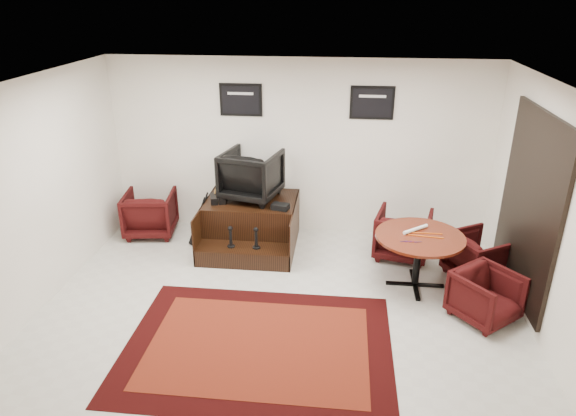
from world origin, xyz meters
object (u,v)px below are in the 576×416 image
Objects in this scene: meeting_table at (419,242)px; table_chair_back at (403,232)px; shine_chair at (251,173)px; table_chair_window at (478,254)px; table_chair_corner at (486,294)px; shine_podium at (251,224)px; armchair_side at (150,211)px.

meeting_table is 1.47× the size of table_chair_back.
meeting_table is 0.89m from table_chair_back.
meeting_table is at bearing 168.59° from shine_chair.
shine_chair is 3.48m from table_chair_window.
table_chair_window is at bearing 20.89° from meeting_table.
shine_chair reaches higher than table_chair_corner.
shine_podium is 1.84× the size of table_chair_back.
table_chair_window is 1.04× the size of table_chair_corner.
table_chair_window is at bearing 165.74° from table_chair_back.
armchair_side is (-1.70, 0.19, 0.06)m from shine_podium.
table_chair_corner is (0.84, -1.52, -0.05)m from table_chair_back.
table_chair_back is 1.10× the size of table_chair_window.
shine_podium is at bearing 112.43° from table_chair_corner.
shine_chair reaches higher than shine_podium.
shine_podium is 3.57m from table_chair_corner.
armchair_side is 1.15× the size of table_chair_corner.
table_chair_window is (3.29, -0.80, -0.78)m from shine_chair.
shine_podium is 1.71m from armchair_side.
shine_chair is 2.72m from meeting_table.
armchair_side is at bearing 8.86° from table_chair_back.
meeting_table is 1.61× the size of table_chair_window.
meeting_table is (4.13, -1.18, 0.27)m from armchair_side.
shine_podium is at bearing 157.84° from meeting_table.
meeting_table is (2.43, -1.13, -0.47)m from shine_chair.
table_chair_back reaches higher than table_chair_corner.
table_chair_corner is (3.16, -1.66, 0.01)m from shine_podium.
table_chair_back reaches higher than meeting_table.
meeting_table is 1.68× the size of table_chair_corner.
meeting_table reaches higher than shine_podium.
shine_chair is 0.72× the size of meeting_table.
shine_chair is 1.06× the size of table_chair_back.
shine_podium is at bearing 10.09° from table_chair_back.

